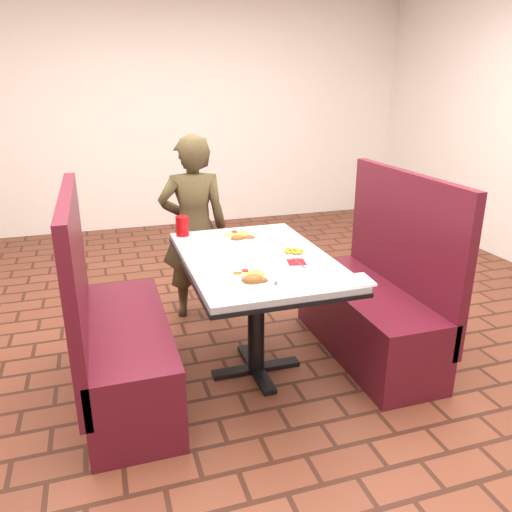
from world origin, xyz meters
name	(u,v)px	position (x,y,z in m)	size (l,w,h in m)	color
room	(256,33)	(0.00, 0.00, 1.91)	(7.00, 7.04, 2.82)	brown
dining_table	(256,272)	(0.00, 0.00, 0.65)	(0.81, 1.21, 0.75)	#A8AAAC
booth_bench_left	(118,343)	(-0.80, 0.00, 0.33)	(0.47, 1.20, 1.17)	maroon
booth_bench_right	(374,305)	(0.80, 0.00, 0.33)	(0.47, 1.20, 1.17)	maroon
diner_person	(194,229)	(-0.18, 0.91, 0.68)	(0.49, 0.32, 1.35)	brown
near_dinner_plate	(251,276)	(-0.14, -0.35, 0.78)	(0.25, 0.25, 0.08)	white
far_dinner_plate	(240,235)	(0.00, 0.34, 0.77)	(0.25, 0.25, 0.06)	white
plantain_plate	(293,252)	(0.21, -0.03, 0.76)	(0.18, 0.18, 0.03)	white
maroon_napkin	(297,262)	(0.18, -0.17, 0.75)	(0.10, 0.10, 0.00)	maroon
spoon_utensil	(300,264)	(0.18, -0.21, 0.75)	(0.01, 0.12, 0.00)	silver
red_tumbler	(182,226)	(-0.33, 0.53, 0.81)	(0.08, 0.08, 0.12)	#AD0B0E
paper_napkin	(351,281)	(0.33, -0.51, 0.76)	(0.21, 0.16, 0.01)	white
knife_utensil	(275,279)	(-0.02, -0.38, 0.76)	(0.01, 0.16, 0.00)	#BABABF
fork_utensil	(260,278)	(-0.09, -0.35, 0.76)	(0.01, 0.15, 0.00)	silver
lettuce_shreds	(259,252)	(0.04, 0.06, 0.75)	(0.28, 0.32, 0.00)	#81C14D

